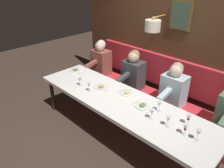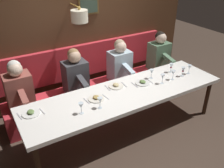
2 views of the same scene
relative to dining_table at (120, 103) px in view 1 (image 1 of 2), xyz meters
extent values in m
plane|color=#423328|center=(0.00, 0.00, -0.68)|extent=(12.00, 12.00, 0.00)
cube|color=white|center=(0.00, 0.00, 0.03)|extent=(0.90, 3.23, 0.06)
cylinder|color=#301E12|center=(-0.35, 1.51, -0.34)|extent=(0.07, 0.07, 0.68)
cylinder|color=#301E12|center=(0.35, -1.51, -0.34)|extent=(0.07, 0.07, 0.68)
cylinder|color=#301E12|center=(0.35, 1.51, -0.34)|extent=(0.07, 0.07, 0.68)
cube|color=red|center=(0.89, 0.00, -0.46)|extent=(0.52, 3.43, 0.45)
cube|color=#51331E|center=(1.48, 0.00, 0.77)|extent=(0.10, 4.63, 2.90)
cube|color=red|center=(1.39, 0.00, 0.09)|extent=(0.10, 3.43, 0.64)
cube|color=brown|center=(1.42, -0.11, 1.19)|extent=(0.04, 0.39, 0.51)
cube|color=#384C3D|center=(1.40, -0.11, 1.19)|extent=(0.01, 0.33, 0.45)
cylinder|color=#B78E3D|center=(1.25, 0.23, 1.16)|extent=(0.35, 0.02, 0.02)
cylinder|color=beige|center=(1.08, 0.23, 1.02)|extent=(0.28, 0.28, 0.20)
sphere|color=#B78E3D|center=(1.08, 0.23, 1.15)|extent=(0.06, 0.06, 0.06)
cube|color=silver|center=(0.89, -0.45, 0.05)|extent=(0.30, 0.40, 0.56)
sphere|color=beige|center=(0.87, -0.45, 0.43)|extent=(0.22, 0.22, 0.22)
sphere|color=tan|center=(0.90, -0.45, 0.46)|extent=(0.20, 0.20, 0.20)
cube|color=silver|center=(0.60, -0.45, 0.09)|extent=(0.33, 0.09, 0.14)
cube|color=#3D3D42|center=(0.89, 0.45, 0.05)|extent=(0.30, 0.40, 0.56)
sphere|color=#D1A889|center=(0.87, 0.45, 0.43)|extent=(0.22, 0.22, 0.22)
sphere|color=#937047|center=(0.90, 0.45, 0.46)|extent=(0.20, 0.20, 0.20)
cube|color=#3D3D42|center=(0.60, 0.45, 0.09)|extent=(0.33, 0.09, 0.14)
cube|color=#934C42|center=(0.89, 1.40, 0.05)|extent=(0.30, 0.40, 0.56)
sphere|color=beige|center=(0.87, 1.40, 0.43)|extent=(0.22, 0.22, 0.22)
sphere|color=silver|center=(0.90, 1.40, 0.46)|extent=(0.20, 0.20, 0.20)
cube|color=#934C42|center=(0.60, 1.40, 0.09)|extent=(0.33, 0.09, 0.14)
cylinder|color=white|center=(0.18, 1.40, 0.06)|extent=(0.24, 0.24, 0.01)
ellipsoid|color=#668447|center=(0.18, 1.40, 0.09)|extent=(0.11, 0.09, 0.04)
cube|color=silver|center=(0.16, 1.25, 0.06)|extent=(0.17, 0.04, 0.01)
cube|color=silver|center=(0.20, 1.54, 0.06)|extent=(0.18, 0.04, 0.01)
cylinder|color=silver|center=(0.23, 0.04, 0.06)|extent=(0.24, 0.24, 0.01)
ellipsoid|color=#D1BC84|center=(0.23, 0.04, 0.09)|extent=(0.11, 0.09, 0.04)
cube|color=silver|center=(0.21, -0.10, 0.06)|extent=(0.17, 0.03, 0.01)
cube|color=silver|center=(0.25, 0.19, 0.06)|extent=(0.18, 0.03, 0.01)
cylinder|color=silver|center=(0.06, 0.49, 0.06)|extent=(0.24, 0.24, 0.01)
ellipsoid|color=#AD8E4C|center=(0.06, 0.49, 0.09)|extent=(0.11, 0.09, 0.04)
cube|color=silver|center=(0.04, 0.34, 0.06)|extent=(0.17, 0.03, 0.01)
cube|color=silver|center=(0.08, 0.63, 0.06)|extent=(0.18, 0.03, 0.01)
cylinder|color=silver|center=(0.09, -0.39, 0.06)|extent=(0.24, 0.24, 0.01)
ellipsoid|color=#668447|center=(0.09, -0.39, 0.09)|extent=(0.11, 0.09, 0.04)
cube|color=silver|center=(0.07, -0.53, 0.06)|extent=(0.17, 0.03, 0.01)
cube|color=silver|center=(0.11, -0.24, 0.06)|extent=(0.18, 0.02, 0.01)
cylinder|color=silver|center=(-0.03, -1.30, 0.06)|extent=(0.06, 0.06, 0.00)
cylinder|color=silver|center=(-0.03, -1.30, 0.10)|extent=(0.01, 0.01, 0.07)
cone|color=silver|center=(-0.03, -1.30, 0.18)|extent=(0.07, 0.07, 0.08)
cylinder|color=silver|center=(-0.07, -0.66, 0.06)|extent=(0.06, 0.06, 0.00)
cylinder|color=silver|center=(-0.07, -0.66, 0.10)|extent=(0.01, 0.01, 0.07)
cone|color=silver|center=(-0.07, -0.66, 0.18)|extent=(0.07, 0.07, 0.08)
cylinder|color=silver|center=(-0.04, -1.14, 0.06)|extent=(0.06, 0.06, 0.00)
cylinder|color=silver|center=(-0.04, -1.14, 0.10)|extent=(0.01, 0.01, 0.07)
cone|color=silver|center=(-0.04, -1.14, 0.18)|extent=(0.07, 0.07, 0.08)
cylinder|color=maroon|center=(-0.04, -1.14, 0.15)|extent=(0.03, 0.03, 0.02)
cylinder|color=silver|center=(0.16, -0.62, 0.06)|extent=(0.06, 0.06, 0.00)
cylinder|color=silver|center=(0.16, -0.62, 0.10)|extent=(0.01, 0.01, 0.07)
cone|color=silver|center=(0.16, -0.62, 0.18)|extent=(0.07, 0.07, 0.08)
cylinder|color=silver|center=(-0.05, -0.90, 0.06)|extent=(0.06, 0.06, 0.00)
cylinder|color=silver|center=(-0.05, -0.90, 0.10)|extent=(0.01, 0.01, 0.07)
cone|color=silver|center=(-0.05, -0.90, 0.18)|extent=(0.07, 0.07, 0.08)
cylinder|color=silver|center=(-0.17, 0.54, 0.06)|extent=(0.06, 0.06, 0.00)
cylinder|color=silver|center=(-0.17, 0.54, 0.10)|extent=(0.01, 0.01, 0.07)
cone|color=silver|center=(-0.17, 0.54, 0.18)|extent=(0.07, 0.07, 0.08)
cylinder|color=silver|center=(0.17, -1.07, 0.06)|extent=(0.06, 0.06, 0.00)
cylinder|color=silver|center=(0.17, -1.07, 0.10)|extent=(0.01, 0.01, 0.07)
cone|color=silver|center=(0.17, -1.07, 0.18)|extent=(0.07, 0.07, 0.08)
cylinder|color=maroon|center=(0.17, -1.07, 0.15)|extent=(0.03, 0.03, 0.02)
cylinder|color=silver|center=(-0.16, 0.82, 0.06)|extent=(0.06, 0.06, 0.00)
cylinder|color=silver|center=(-0.16, 0.82, 0.10)|extent=(0.01, 0.01, 0.07)
cone|color=silver|center=(-0.16, 0.82, 0.18)|extent=(0.07, 0.07, 0.08)
camera|label=1|loc=(-2.16, -1.97, 1.87)|focal=34.51mm
camera|label=2|loc=(-2.64, 1.83, 1.97)|focal=39.11mm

